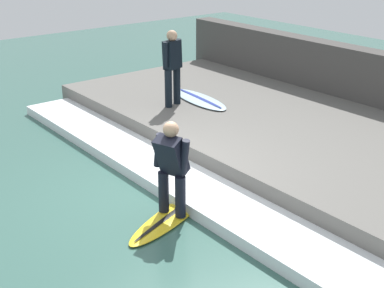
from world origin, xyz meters
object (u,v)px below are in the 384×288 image
(surfboard_riding, at_px, (172,215))
(surfboard_waiting_near, at_px, (200,99))
(surfer_riding, at_px, (171,164))
(surfer_waiting_near, at_px, (172,64))

(surfboard_riding, distance_m, surfboard_waiting_near, 4.34)
(surfer_riding, bearing_deg, surfer_waiting_near, 53.05)
(surfboard_riding, distance_m, surfer_riding, 0.83)
(surfboard_riding, height_order, surfboard_waiting_near, surfboard_waiting_near)
(surfer_riding, height_order, surfer_waiting_near, surfer_waiting_near)
(surfer_riding, bearing_deg, surfboard_waiting_near, 45.22)
(surfer_waiting_near, bearing_deg, surfboard_riding, -126.95)
(surfboard_riding, bearing_deg, surfer_waiting_near, 53.05)
(surfer_waiting_near, height_order, surfboard_waiting_near, surfer_waiting_near)
(surfer_riding, distance_m, surfer_waiting_near, 4.01)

